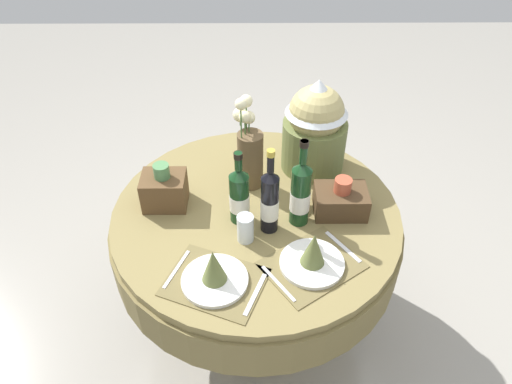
# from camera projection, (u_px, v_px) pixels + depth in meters

# --- Properties ---
(ground) EXTENTS (8.00, 8.00, 0.00)m
(ground) POSITION_uv_depth(u_px,v_px,m) (256.00, 320.00, 2.52)
(ground) COLOR #9E998E
(dining_table) EXTENTS (1.22, 1.22, 0.77)m
(dining_table) POSITION_uv_depth(u_px,v_px,m) (256.00, 235.00, 2.11)
(dining_table) COLOR olive
(dining_table) RESTS_ON ground
(place_setting_left) EXTENTS (0.41, 0.37, 0.16)m
(place_setting_left) POSITION_uv_depth(u_px,v_px,m) (214.00, 274.00, 1.71)
(place_setting_left) COLOR brown
(place_setting_left) RESTS_ON dining_table
(place_setting_right) EXTENTS (0.43, 0.41, 0.16)m
(place_setting_right) POSITION_uv_depth(u_px,v_px,m) (313.00, 257.00, 1.77)
(place_setting_right) COLOR brown
(place_setting_right) RESTS_ON dining_table
(flower_vase) EXTENTS (0.13, 0.15, 0.44)m
(flower_vase) POSITION_uv_depth(u_px,v_px,m) (249.00, 151.00, 2.06)
(flower_vase) COLOR brown
(flower_vase) RESTS_ON dining_table
(wine_bottle_left) EXTENTS (0.07, 0.07, 0.38)m
(wine_bottle_left) POSITION_uv_depth(u_px,v_px,m) (270.00, 201.00, 1.85)
(wine_bottle_left) COLOR black
(wine_bottle_left) RESTS_ON dining_table
(wine_bottle_centre) EXTENTS (0.08, 0.08, 0.33)m
(wine_bottle_centre) POSITION_uv_depth(u_px,v_px,m) (239.00, 195.00, 1.91)
(wine_bottle_centre) COLOR #143819
(wine_bottle_centre) RESTS_ON dining_table
(wine_bottle_right) EXTENTS (0.08, 0.08, 0.39)m
(wine_bottle_right) POSITION_uv_depth(u_px,v_px,m) (300.00, 193.00, 1.89)
(wine_bottle_right) COLOR #143819
(wine_bottle_right) RESTS_ON dining_table
(tumbler_near_left) EXTENTS (0.07, 0.07, 0.12)m
(tumbler_near_left) POSITION_uv_depth(u_px,v_px,m) (245.00, 228.00, 1.86)
(tumbler_near_left) COLOR silver
(tumbler_near_left) RESTS_ON dining_table
(gift_tub_back_right) EXTENTS (0.28, 0.28, 0.44)m
(gift_tub_back_right) POSITION_uv_depth(u_px,v_px,m) (315.00, 123.00, 2.11)
(gift_tub_back_right) COLOR olive
(gift_tub_back_right) RESTS_ON dining_table
(woven_basket_side_left) EXTENTS (0.18, 0.14, 0.20)m
(woven_basket_side_left) POSITION_uv_depth(u_px,v_px,m) (164.00, 189.00, 2.01)
(woven_basket_side_left) COLOR brown
(woven_basket_side_left) RESTS_ON dining_table
(woven_basket_side_right) EXTENTS (0.21, 0.15, 0.17)m
(woven_basket_side_right) POSITION_uv_depth(u_px,v_px,m) (341.00, 200.00, 1.99)
(woven_basket_side_right) COLOR #47331E
(woven_basket_side_right) RESTS_ON dining_table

